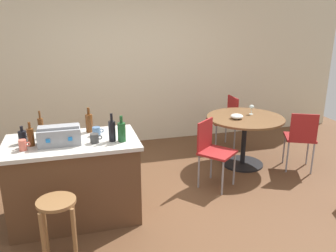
{
  "coord_description": "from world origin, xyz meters",
  "views": [
    {
      "loc": [
        -0.99,
        -3.55,
        2.13
      ],
      "look_at": [
        0.14,
        0.49,
        0.81
      ],
      "focal_mm": 37.03,
      "sensor_mm": 36.0,
      "label": 1
    }
  ],
  "objects_px": {
    "folding_chair_left": "(213,148)",
    "toolbox": "(59,135)",
    "folding_chair_near": "(301,136)",
    "bottle_5": "(122,132)",
    "bottle_2": "(41,128)",
    "cup_2": "(97,131)",
    "wine_glass": "(252,107)",
    "serving_bowl": "(237,116)",
    "bottle_0": "(89,123)",
    "wooden_stool": "(58,217)",
    "folding_chair_far": "(226,118)",
    "cup_1": "(66,131)",
    "bottle_3": "(23,137)",
    "cup_0": "(23,145)",
    "bottle_1": "(31,137)",
    "bottle_4": "(112,131)",
    "cup_3": "(95,138)",
    "dining_table": "(245,128)",
    "kitchen_island": "(75,179)"
  },
  "relations": [
    {
      "from": "bottle_2",
      "to": "wine_glass",
      "type": "xyz_separation_m",
      "value": [
        2.89,
        0.74,
        -0.16
      ]
    },
    {
      "from": "dining_table",
      "to": "wine_glass",
      "type": "xyz_separation_m",
      "value": [
        0.16,
        0.12,
        0.28
      ]
    },
    {
      "from": "toolbox",
      "to": "cup_2",
      "type": "relative_size",
      "value": 3.41
    },
    {
      "from": "toolbox",
      "to": "bottle_5",
      "type": "height_order",
      "value": "bottle_5"
    },
    {
      "from": "wooden_stool",
      "to": "dining_table",
      "type": "relative_size",
      "value": 0.56
    },
    {
      "from": "bottle_2",
      "to": "folding_chair_far",
      "type": "bearing_deg",
      "value": 26.71
    },
    {
      "from": "wine_glass",
      "to": "kitchen_island",
      "type": "bearing_deg",
      "value": -160.66
    },
    {
      "from": "bottle_0",
      "to": "bottle_5",
      "type": "relative_size",
      "value": 1.03
    },
    {
      "from": "dining_table",
      "to": "wooden_stool",
      "type": "bearing_deg",
      "value": -149.47
    },
    {
      "from": "toolbox",
      "to": "cup_1",
      "type": "relative_size",
      "value": 3.93
    },
    {
      "from": "folding_chair_near",
      "to": "bottle_5",
      "type": "height_order",
      "value": "bottle_5"
    },
    {
      "from": "bottle_2",
      "to": "cup_2",
      "type": "xyz_separation_m",
      "value": [
        0.57,
        -0.08,
        -0.07
      ]
    },
    {
      "from": "bottle_5",
      "to": "cup_3",
      "type": "relative_size",
      "value": 2.19
    },
    {
      "from": "folding_chair_left",
      "to": "toolbox",
      "type": "height_order",
      "value": "toolbox"
    },
    {
      "from": "cup_2",
      "to": "wooden_stool",
      "type": "bearing_deg",
      "value": -117.42
    },
    {
      "from": "wooden_stool",
      "to": "dining_table",
      "type": "bearing_deg",
      "value": 30.53
    },
    {
      "from": "cup_2",
      "to": "cup_3",
      "type": "height_order",
      "value": "same"
    },
    {
      "from": "wine_glass",
      "to": "bottle_2",
      "type": "bearing_deg",
      "value": -165.63
    },
    {
      "from": "bottle_4",
      "to": "cup_1",
      "type": "distance_m",
      "value": 0.58
    },
    {
      "from": "toolbox",
      "to": "cup_1",
      "type": "bearing_deg",
      "value": 78.23
    },
    {
      "from": "bottle_3",
      "to": "cup_2",
      "type": "height_order",
      "value": "bottle_3"
    },
    {
      "from": "bottle_1",
      "to": "bottle_5",
      "type": "distance_m",
      "value": 0.9
    },
    {
      "from": "bottle_2",
      "to": "cup_2",
      "type": "distance_m",
      "value": 0.58
    },
    {
      "from": "folding_chair_near",
      "to": "bottle_2",
      "type": "distance_m",
      "value": 3.45
    },
    {
      "from": "cup_0",
      "to": "cup_1",
      "type": "distance_m",
      "value": 0.54
    },
    {
      "from": "bottle_5",
      "to": "serving_bowl",
      "type": "bearing_deg",
      "value": 27.26
    },
    {
      "from": "bottle_4",
      "to": "bottle_2",
      "type": "bearing_deg",
      "value": 157.37
    },
    {
      "from": "wooden_stool",
      "to": "folding_chair_far",
      "type": "distance_m",
      "value": 3.53
    },
    {
      "from": "cup_0",
      "to": "bottle_0",
      "type": "bearing_deg",
      "value": 31.58
    },
    {
      "from": "dining_table",
      "to": "bottle_5",
      "type": "xyz_separation_m",
      "value": [
        -1.93,
        -0.96,
        0.43
      ]
    },
    {
      "from": "wooden_stool",
      "to": "bottle_4",
      "type": "bearing_deg",
      "value": 46.81
    },
    {
      "from": "folding_chair_near",
      "to": "toolbox",
      "type": "distance_m",
      "value": 3.29
    },
    {
      "from": "cup_1",
      "to": "cup_0",
      "type": "bearing_deg",
      "value": -137.42
    },
    {
      "from": "wooden_stool",
      "to": "bottle_3",
      "type": "xyz_separation_m",
      "value": [
        -0.31,
        0.78,
        0.51
      ]
    },
    {
      "from": "folding_chair_near",
      "to": "bottle_2",
      "type": "bearing_deg",
      "value": -176.25
    },
    {
      "from": "bottle_4",
      "to": "cup_0",
      "type": "distance_m",
      "value": 0.87
    },
    {
      "from": "bottle_5",
      "to": "wine_glass",
      "type": "bearing_deg",
      "value": 27.16
    },
    {
      "from": "cup_2",
      "to": "bottle_0",
      "type": "bearing_deg",
      "value": 113.51
    },
    {
      "from": "cup_0",
      "to": "bottle_2",
      "type": "bearing_deg",
      "value": 65.12
    },
    {
      "from": "toolbox",
      "to": "wine_glass",
      "type": "distance_m",
      "value": 2.88
    },
    {
      "from": "kitchen_island",
      "to": "folding_chair_near",
      "type": "distance_m",
      "value": 3.14
    },
    {
      "from": "cup_2",
      "to": "serving_bowl",
      "type": "distance_m",
      "value": 2.12
    },
    {
      "from": "folding_chair_left",
      "to": "bottle_0",
      "type": "distance_m",
      "value": 1.61
    },
    {
      "from": "folding_chair_near",
      "to": "cup_2",
      "type": "bearing_deg",
      "value": -173.96
    },
    {
      "from": "wine_glass",
      "to": "bottle_1",
      "type": "bearing_deg",
      "value": -162.23
    },
    {
      "from": "folding_chair_left",
      "to": "bottle_3",
      "type": "distance_m",
      "value": 2.27
    },
    {
      "from": "dining_table",
      "to": "toolbox",
      "type": "height_order",
      "value": "toolbox"
    },
    {
      "from": "folding_chair_far",
      "to": "folding_chair_left",
      "type": "relative_size",
      "value": 0.99
    },
    {
      "from": "toolbox",
      "to": "cup_1",
      "type": "distance_m",
      "value": 0.3
    },
    {
      "from": "bottle_5",
      "to": "wine_glass",
      "type": "height_order",
      "value": "bottle_5"
    }
  ]
}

